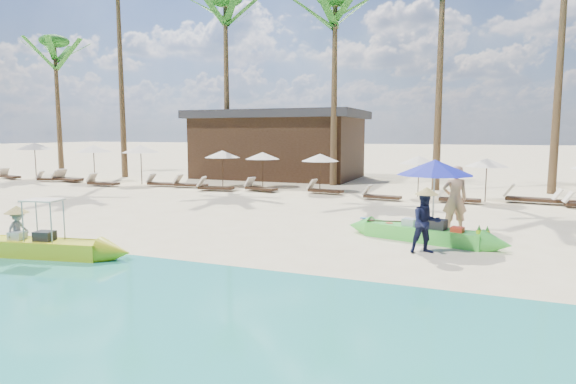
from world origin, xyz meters
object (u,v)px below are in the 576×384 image
at_px(blue_umbrella, 435,167).
at_px(green_canoe, 422,233).
at_px(yellow_canoe, 37,247).
at_px(tourist, 455,199).

bearing_deg(blue_umbrella, green_canoe, -130.04).
relative_size(green_canoe, yellow_canoe, 0.94).
relative_size(green_canoe, blue_umbrella, 2.25).
distance_m(green_canoe, blue_umbrella, 1.79).
height_order(green_canoe, blue_umbrella, blue_umbrella).
bearing_deg(blue_umbrella, tourist, 68.44).
bearing_deg(yellow_canoe, blue_umbrella, 21.00).
xyz_separation_m(yellow_canoe, blue_umbrella, (8.45, 5.25, 1.75)).
relative_size(yellow_canoe, blue_umbrella, 2.39).
height_order(green_canoe, tourist, tourist).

